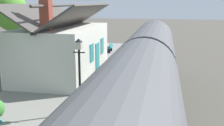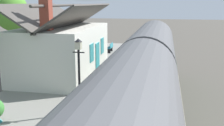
{
  "view_description": "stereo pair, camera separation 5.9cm",
  "coord_description": "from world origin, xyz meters",
  "px_view_note": "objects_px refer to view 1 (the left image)",
  "views": [
    {
      "loc": [
        -15.21,
        -1.68,
        5.65
      ],
      "look_at": [
        1.11,
        1.5,
        1.94
      ],
      "focal_mm": 43.84,
      "sensor_mm": 36.0,
      "label": 1
    },
    {
      "loc": [
        -15.2,
        -1.74,
        5.65
      ],
      "look_at": [
        1.11,
        1.5,
        1.94
      ],
      "focal_mm": 43.84,
      "sensor_mm": 36.0,
      "label": 2
    }
  ],
  "objects_px": {
    "bench_near_building": "(103,54)",
    "lamp_post_platform": "(79,61)",
    "train": "(144,86)",
    "station_building": "(63,49)",
    "bench_platform_end": "(110,47)",
    "tree_behind_building": "(11,12)"
  },
  "relations": [
    {
      "from": "bench_platform_end",
      "to": "tree_behind_building",
      "type": "distance_m",
      "value": 12.82
    },
    {
      "from": "lamp_post_platform",
      "to": "bench_near_building",
      "type": "bearing_deg",
      "value": 7.81
    },
    {
      "from": "train",
      "to": "tree_behind_building",
      "type": "height_order",
      "value": "tree_behind_building"
    },
    {
      "from": "station_building",
      "to": "bench_near_building",
      "type": "relative_size",
      "value": 5.8
    },
    {
      "from": "lamp_post_platform",
      "to": "tree_behind_building",
      "type": "bearing_deg",
      "value": 37.51
    },
    {
      "from": "bench_near_building",
      "to": "tree_behind_building",
      "type": "xyz_separation_m",
      "value": [
        6.44,
        12.14,
        3.18
      ]
    },
    {
      "from": "train",
      "to": "station_building",
      "type": "bearing_deg",
      "value": 45.19
    },
    {
      "from": "station_building",
      "to": "bench_near_building",
      "type": "bearing_deg",
      "value": -15.07
    },
    {
      "from": "bench_near_building",
      "to": "lamp_post_platform",
      "type": "distance_m",
      "value": 11.66
    },
    {
      "from": "train",
      "to": "station_building",
      "type": "distance_m",
      "value": 8.06
    },
    {
      "from": "bench_platform_end",
      "to": "bench_near_building",
      "type": "distance_m",
      "value": 3.33
    },
    {
      "from": "lamp_post_platform",
      "to": "tree_behind_building",
      "type": "relative_size",
      "value": 0.48
    },
    {
      "from": "train",
      "to": "bench_near_building",
      "type": "height_order",
      "value": "train"
    },
    {
      "from": "station_building",
      "to": "tree_behind_building",
      "type": "xyz_separation_m",
      "value": [
        11.87,
        10.68,
        1.95
      ]
    },
    {
      "from": "station_building",
      "to": "tree_behind_building",
      "type": "height_order",
      "value": "tree_behind_building"
    },
    {
      "from": "bench_near_building",
      "to": "train",
      "type": "bearing_deg",
      "value": -159.08
    },
    {
      "from": "train",
      "to": "bench_platform_end",
      "type": "height_order",
      "value": "train"
    },
    {
      "from": "bench_platform_end",
      "to": "lamp_post_platform",
      "type": "xyz_separation_m",
      "value": [
        -14.74,
        -1.69,
        1.84
      ]
    },
    {
      "from": "train",
      "to": "lamp_post_platform",
      "type": "relative_size",
      "value": 6.3
    },
    {
      "from": "bench_near_building",
      "to": "lamp_post_platform",
      "type": "relative_size",
      "value": 0.43
    },
    {
      "from": "station_building",
      "to": "bench_platform_end",
      "type": "distance_m",
      "value": 8.95
    },
    {
      "from": "bench_platform_end",
      "to": "bench_near_building",
      "type": "height_order",
      "value": "same"
    }
  ]
}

